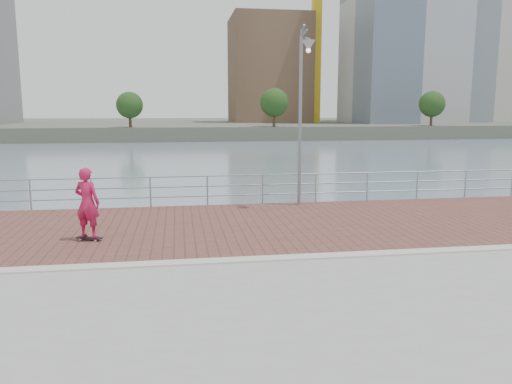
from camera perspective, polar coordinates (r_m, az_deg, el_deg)
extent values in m
plane|color=slate|center=(12.58, 1.47, -16.52)|extent=(400.00, 400.00, 0.00)
cube|color=brown|center=(15.28, -0.93, -3.81)|extent=(40.00, 6.80, 0.02)
cube|color=#B7B5AD|center=(11.84, 1.51, -7.65)|extent=(40.00, 0.40, 0.06)
cube|color=#4C5142|center=(133.71, -8.08, 7.50)|extent=(320.00, 95.00, 2.50)
cylinder|color=#8C9EA8|center=(19.07, -24.38, -0.34)|extent=(0.06, 0.06, 1.10)
cylinder|color=#8C9EA8|center=(18.62, -18.29, -0.19)|extent=(0.06, 0.06, 1.10)
cylinder|color=#8C9EA8|center=(18.40, -11.97, -0.03)|extent=(0.06, 0.06, 1.10)
cylinder|color=#8C9EA8|center=(18.40, -5.58, 0.13)|extent=(0.06, 0.06, 1.10)
cylinder|color=#8C9EA8|center=(18.63, 0.74, 0.29)|extent=(0.06, 0.06, 1.10)
cylinder|color=#8C9EA8|center=(19.07, 6.83, 0.44)|extent=(0.06, 0.06, 1.10)
cylinder|color=#8C9EA8|center=(19.72, 12.58, 0.57)|extent=(0.06, 0.06, 1.10)
cylinder|color=#8C9EA8|center=(20.56, 17.91, 0.70)|extent=(0.06, 0.06, 1.10)
cylinder|color=#8C9EA8|center=(21.56, 22.79, 0.80)|extent=(0.06, 0.06, 1.10)
cylinder|color=#8C9EA8|center=(22.70, 27.21, 0.89)|extent=(0.06, 0.06, 1.10)
cylinder|color=#8C9EA8|center=(18.40, -2.41, 1.90)|extent=(39.00, 0.05, 0.05)
cylinder|color=#8C9EA8|center=(18.46, -2.40, 0.75)|extent=(39.00, 0.05, 0.05)
cylinder|color=#8C9EA8|center=(18.51, -2.39, -0.36)|extent=(39.00, 0.05, 0.05)
cylinder|color=slate|center=(18.17, 5.06, 7.86)|extent=(0.12, 0.12, 6.04)
cylinder|color=slate|center=(17.86, 5.61, 17.55)|extent=(0.07, 1.01, 0.07)
cone|color=#B2B2AD|center=(17.34, 6.03, 17.12)|extent=(0.44, 0.44, 0.35)
cube|color=black|center=(14.21, -18.53, -4.99)|extent=(0.73, 0.44, 0.03)
cylinder|color=beige|center=(14.29, -19.43, -5.13)|extent=(0.06, 0.05, 0.05)
cylinder|color=beige|center=(14.05, -17.86, -5.29)|extent=(0.06, 0.05, 0.05)
cylinder|color=beige|center=(14.40, -19.16, -5.01)|extent=(0.06, 0.05, 0.05)
cylinder|color=beige|center=(14.16, -17.60, -5.17)|extent=(0.06, 0.05, 0.05)
imported|color=#B51845|center=(14.01, -18.73, -1.16)|extent=(0.81, 0.68, 1.89)
cube|color=gold|center=(121.52, 6.96, 19.77)|extent=(2.00, 2.00, 50.00)
cube|color=brown|center=(123.48, 1.46, 13.75)|extent=(18.00, 18.00, 24.71)
cylinder|color=#473323|center=(88.50, -14.20, 8.32)|extent=(0.50, 0.50, 3.50)
sphere|color=#193814|center=(88.49, -14.25, 9.61)|extent=(4.50, 4.50, 4.50)
cylinder|color=#473323|center=(89.77, 2.08, 8.75)|extent=(0.50, 0.50, 3.94)
sphere|color=#193814|center=(89.77, 2.09, 10.18)|extent=(5.07, 5.07, 5.07)
cylinder|color=#473323|center=(99.91, 19.41, 8.23)|extent=(0.50, 0.50, 3.74)
sphere|color=#193814|center=(99.91, 19.47, 9.46)|extent=(4.81, 4.81, 4.81)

